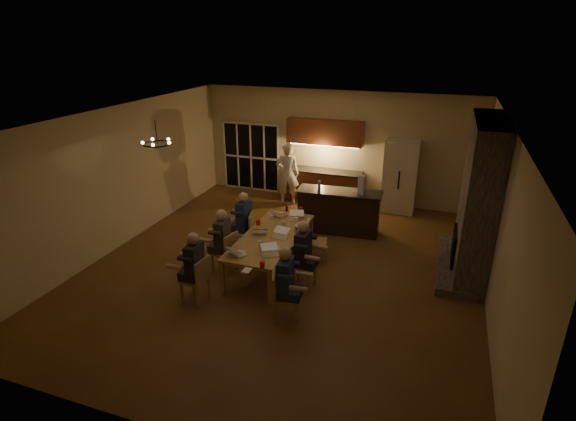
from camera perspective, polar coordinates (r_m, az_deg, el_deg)
The scene contains 45 objects.
floor at distance 9.72m, azimuth -0.50°, elevation -7.20°, with size 9.00×9.00×0.00m, color brown.
back_wall at distance 13.21m, azimuth 6.22°, elevation 8.09°, with size 8.00×0.04×3.20m, color tan.
left_wall at distance 11.02m, azimuth -20.65°, elevation 3.97°, with size 0.04×9.00×3.20m, color tan.
right_wall at distance 8.65m, azimuth 25.40°, elevation -1.55°, with size 0.04×9.00×3.20m, color tan.
ceiling at distance 8.63m, azimuth -0.57°, elevation 11.82°, with size 8.00×9.00×0.04m, color white.
french_doors at distance 14.14m, azimuth -4.68°, elevation 6.77°, with size 1.86×0.08×2.10m, color black.
fireplace at distance 9.74m, azimuth 23.01°, elevation 1.35°, with size 0.58×2.50×3.20m, color #6D6255.
kitchenette at distance 13.08m, azimuth 4.53°, elevation 6.20°, with size 2.24×0.68×2.40m, color brown, non-canonical shape.
refrigerator at distance 12.73m, azimuth 14.07°, elevation 4.22°, with size 0.90×0.68×2.00m, color beige.
dining_table at distance 9.56m, azimuth -2.15°, elevation -5.21°, with size 1.10×2.71×0.75m, color tan.
bar_island at distance 11.24m, azimuth 6.47°, elevation -0.12°, with size 2.07×0.68×1.08m, color black.
chair_left_near at distance 8.59m, azimuth -11.80°, elevation -8.54°, with size 0.44×0.44×0.89m, color tan, non-canonical shape.
chair_left_mid at distance 9.48m, azimuth -8.11°, elevation -5.19°, with size 0.44×0.44×0.89m, color tan, non-canonical shape.
chair_left_far at distance 10.32m, azimuth -5.80°, elevation -2.75°, with size 0.44×0.44×0.89m, color tan, non-canonical shape.
chair_right_near at distance 7.93m, azimuth -0.35°, elevation -10.81°, with size 0.44×0.44×0.89m, color tan, non-canonical shape.
chair_right_mid at distance 8.85m, azimuth 1.93°, elevation -7.07°, with size 0.44×0.44×0.89m, color tan, non-canonical shape.
chair_right_far at distance 9.86m, azimuth 3.66°, elevation -3.90°, with size 0.44×0.44×0.89m, color tan, non-canonical shape.
person_left_near at distance 8.49m, azimuth -11.72°, elevation -7.03°, with size 0.60×0.60×1.38m, color #202229, non-canonical shape.
person_right_near at distance 7.80m, azimuth -0.33°, elevation -9.30°, with size 0.60×0.60×1.38m, color #1E324B, non-canonical shape.
person_left_mid at distance 9.39m, azimuth -8.27°, elevation -3.82°, with size 0.60×0.60×1.38m, color #343A3E, non-canonical shape.
person_right_mid at distance 8.77m, azimuth 1.91°, elevation -5.55°, with size 0.60×0.60×1.38m, color #202229, non-canonical shape.
person_left_far at distance 10.29m, azimuth -5.58°, elevation -1.33°, with size 0.60×0.60×1.38m, color #1E324B, non-canonical shape.
standing_person at distance 12.88m, azimuth -0.06°, elevation 4.65°, with size 0.66×0.43×1.81m, color silver.
chandelier at distance 8.87m, azimuth -16.25°, elevation 8.14°, with size 0.56×0.56×0.03m, color black.
laptop_a at distance 8.63m, azimuth -6.34°, elevation -4.85°, with size 0.32×0.28×0.23m, color silver, non-canonical shape.
laptop_b at distance 8.56m, azimuth -2.29°, elevation -4.99°, with size 0.32×0.28×0.23m, color silver, non-canonical shape.
laptop_c at distance 9.50m, azimuth -3.61°, elevation -2.16°, with size 0.32×0.28×0.23m, color silver, non-canonical shape.
laptop_d at distance 9.25m, azimuth -1.07°, elevation -2.81°, with size 0.32×0.28×0.23m, color silver, non-canonical shape.
laptop_e at distance 10.34m, azimuth -1.16°, elevation -0.05°, with size 0.32×0.28×0.23m, color silver, non-canonical shape.
laptop_f at distance 10.11m, azimuth 1.11°, elevation -0.58°, with size 0.32×0.28×0.23m, color silver, non-canonical shape.
mug_front at distance 8.95m, azimuth -3.54°, elevation -4.20°, with size 0.07×0.07×0.10m, color silver.
mug_mid at distance 9.83m, azimuth -0.55°, elevation -1.66°, with size 0.09×0.09×0.10m, color silver.
mug_back at distance 10.15m, azimuth -2.11°, elevation -0.89°, with size 0.09×0.09×0.10m, color silver.
redcup_near at distance 8.16m, azimuth -3.29°, elevation -6.85°, with size 0.09×0.09×0.12m, color red.
redcup_mid at distance 9.89m, azimuth -3.81°, elevation -1.50°, with size 0.10×0.10×0.12m, color red.
redcup_far at distance 10.56m, azimuth 1.62°, elevation 0.11°, with size 0.09×0.09×0.12m, color red.
can_silver at distance 8.80m, azimuth -3.38°, elevation -4.60°, with size 0.07×0.07×0.12m, color #B2B2B7.
can_cola at distance 10.60m, azimuth -0.16°, elevation 0.22°, with size 0.06×0.06×0.12m, color #3F0F0C.
can_right at distance 9.49m, azimuth 1.02°, elevation -2.48°, with size 0.07×0.07×0.12m, color #B2B2B7.
plate_near at distance 8.81m, azimuth -1.68°, elevation -4.89°, with size 0.26×0.26×0.02m, color silver.
plate_left at distance 8.70m, azimuth -6.15°, elevation -5.39°, with size 0.22×0.22×0.02m, color silver.
plate_far at distance 9.84m, azimuth 1.57°, elevation -1.89°, with size 0.25×0.25×0.02m, color silver.
notepad at distance 8.11m, azimuth -5.26°, elevation -7.57°, with size 0.14×0.20×0.01m, color white.
bar_bottle at distance 11.02m, azimuth 3.99°, elevation 3.18°, with size 0.08×0.08×0.24m, color #99999E.
bar_blender at distance 10.84m, azimuth 9.36°, elevation 3.24°, with size 0.15×0.15×0.47m, color silver.
Camera 1 is at (2.90, -7.98, 4.74)m, focal length 28.00 mm.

